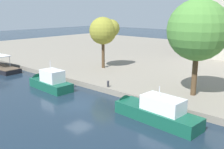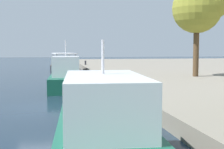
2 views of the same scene
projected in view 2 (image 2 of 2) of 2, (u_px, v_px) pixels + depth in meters
name	position (u px, v px, depth m)	size (l,w,h in m)	color
ground_plane	(40.00, 108.00, 16.50)	(220.00, 220.00, 0.00)	#192838
tour_boat_0	(63.00, 70.00, 42.20)	(14.38, 3.75, 3.83)	black
motor_yacht_1	(66.00, 79.00, 24.46)	(7.71, 2.80, 4.64)	#14513D
motor_yacht_2	(101.00, 132.00, 9.03)	(9.58, 3.04, 4.17)	#14513D
mooring_bollard_0	(136.00, 83.00, 18.19)	(0.29, 0.29, 0.82)	#2D2D33
mooring_bollard_1	(85.00, 63.00, 48.52)	(0.29, 0.29, 0.69)	#2D2D33
tree_2	(200.00, 8.00, 27.17)	(4.41, 4.70, 8.29)	#4C3823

